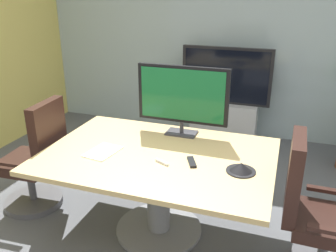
{
  "coord_description": "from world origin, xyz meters",
  "views": [
    {
      "loc": [
        1.0,
        -2.23,
        2.03
      ],
      "look_at": [
        0.06,
        0.48,
        0.91
      ],
      "focal_mm": 38.05,
      "sensor_mm": 36.0,
      "label": 1
    }
  ],
  "objects_px": {
    "office_chair_left": "(37,164)",
    "office_chair_right": "(314,221)",
    "tv_monitor": "(182,97)",
    "conference_phone": "(241,168)",
    "wall_display_unit": "(224,110)",
    "remote_control": "(192,162)",
    "conference_table": "(158,173)"
  },
  "relations": [
    {
      "from": "office_chair_right",
      "to": "tv_monitor",
      "type": "xyz_separation_m",
      "value": [
        -1.18,
        0.57,
        0.66
      ]
    },
    {
      "from": "wall_display_unit",
      "to": "remote_control",
      "type": "distance_m",
      "value": 2.31
    },
    {
      "from": "conference_table",
      "to": "wall_display_unit",
      "type": "xyz_separation_m",
      "value": [
        0.15,
        2.21,
        -0.13
      ]
    },
    {
      "from": "office_chair_left",
      "to": "office_chair_right",
      "type": "distance_m",
      "value": 2.47
    },
    {
      "from": "tv_monitor",
      "to": "remote_control",
      "type": "relative_size",
      "value": 4.94
    },
    {
      "from": "office_chair_right",
      "to": "wall_display_unit",
      "type": "height_order",
      "value": "wall_display_unit"
    },
    {
      "from": "office_chair_left",
      "to": "office_chair_right",
      "type": "height_order",
      "value": "same"
    },
    {
      "from": "office_chair_right",
      "to": "remote_control",
      "type": "height_order",
      "value": "office_chair_right"
    },
    {
      "from": "wall_display_unit",
      "to": "conference_phone",
      "type": "relative_size",
      "value": 5.95
    },
    {
      "from": "office_chair_left",
      "to": "tv_monitor",
      "type": "bearing_deg",
      "value": 107.14
    },
    {
      "from": "conference_table",
      "to": "office_chair_right",
      "type": "distance_m",
      "value": 1.24
    },
    {
      "from": "tv_monitor",
      "to": "conference_table",
      "type": "bearing_deg",
      "value": -97.08
    },
    {
      "from": "tv_monitor",
      "to": "conference_phone",
      "type": "height_order",
      "value": "tv_monitor"
    },
    {
      "from": "tv_monitor",
      "to": "conference_phone",
      "type": "xyz_separation_m",
      "value": [
        0.63,
        -0.56,
        -0.33
      ]
    },
    {
      "from": "office_chair_left",
      "to": "office_chair_right",
      "type": "relative_size",
      "value": 1.0
    },
    {
      "from": "conference_table",
      "to": "remote_control",
      "type": "bearing_deg",
      "value": -13.56
    },
    {
      "from": "wall_display_unit",
      "to": "remote_control",
      "type": "relative_size",
      "value": 7.71
    },
    {
      "from": "wall_display_unit",
      "to": "remote_control",
      "type": "height_order",
      "value": "wall_display_unit"
    },
    {
      "from": "conference_table",
      "to": "remote_control",
      "type": "relative_size",
      "value": 11.02
    },
    {
      "from": "conference_table",
      "to": "wall_display_unit",
      "type": "height_order",
      "value": "wall_display_unit"
    },
    {
      "from": "office_chair_right",
      "to": "conference_phone",
      "type": "height_order",
      "value": "office_chair_right"
    },
    {
      "from": "tv_monitor",
      "to": "remote_control",
      "type": "xyz_separation_m",
      "value": [
        0.25,
        -0.55,
        -0.35
      ]
    },
    {
      "from": "office_chair_left",
      "to": "wall_display_unit",
      "type": "distance_m",
      "value": 2.62
    },
    {
      "from": "conference_phone",
      "to": "conference_table",
      "type": "bearing_deg",
      "value": 172.94
    },
    {
      "from": "tv_monitor",
      "to": "conference_phone",
      "type": "relative_size",
      "value": 3.82
    },
    {
      "from": "office_chair_left",
      "to": "wall_display_unit",
      "type": "relative_size",
      "value": 0.83
    },
    {
      "from": "office_chair_right",
      "to": "remote_control",
      "type": "bearing_deg",
      "value": 89.3
    },
    {
      "from": "tv_monitor",
      "to": "wall_display_unit",
      "type": "height_order",
      "value": "tv_monitor"
    },
    {
      "from": "remote_control",
      "to": "conference_table",
      "type": "bearing_deg",
      "value": 141.37
    },
    {
      "from": "office_chair_left",
      "to": "wall_display_unit",
      "type": "xyz_separation_m",
      "value": [
        1.38,
        2.23,
        -0.01
      ]
    },
    {
      "from": "office_chair_left",
      "to": "conference_phone",
      "type": "bearing_deg",
      "value": 84.28
    },
    {
      "from": "wall_display_unit",
      "to": "conference_phone",
      "type": "height_order",
      "value": "wall_display_unit"
    }
  ]
}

